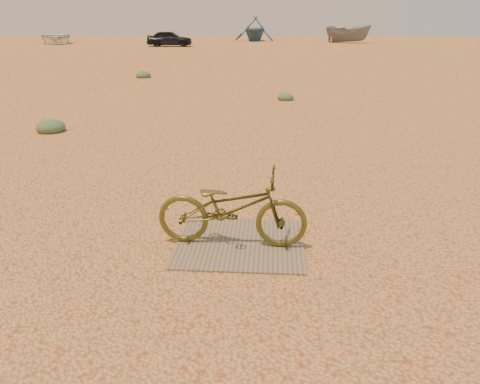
# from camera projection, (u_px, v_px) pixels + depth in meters

# --- Properties ---
(ground) EXTENTS (120.00, 120.00, 0.00)m
(ground) POSITION_uv_depth(u_px,v_px,m) (262.00, 228.00, 5.86)
(ground) COLOR #E7B65D
(ground) RESTS_ON ground
(plywood_board) EXTENTS (1.47, 1.34, 0.02)m
(plywood_board) POSITION_uv_depth(u_px,v_px,m) (240.00, 243.00, 5.45)
(plywood_board) COLOR #806E53
(plywood_board) RESTS_ON ground
(bicycle) EXTENTS (1.72, 0.66, 0.89)m
(bicycle) POSITION_uv_depth(u_px,v_px,m) (232.00, 208.00, 5.26)
(bicycle) COLOR #53511D
(bicycle) RESTS_ON plywood_board
(car) EXTENTS (3.95, 1.76, 1.32)m
(car) POSITION_uv_depth(u_px,v_px,m) (170.00, 39.00, 40.60)
(car) COLOR black
(car) RESTS_ON ground
(boat_near_left) EXTENTS (6.32, 7.17, 1.23)m
(boat_near_left) POSITION_uv_depth(u_px,v_px,m) (55.00, 37.00, 44.77)
(boat_near_left) COLOR silver
(boat_near_left) RESTS_ON ground
(boat_far_left) EXTENTS (4.83, 5.36, 2.48)m
(boat_far_left) POSITION_uv_depth(u_px,v_px,m) (255.00, 29.00, 49.42)
(boat_far_left) COLOR #385D7D
(boat_far_left) RESTS_ON ground
(boat_mid_right) EXTENTS (4.69, 3.01, 1.70)m
(boat_mid_right) POSITION_uv_depth(u_px,v_px,m) (348.00, 34.00, 45.90)
(boat_mid_right) COLOR slate
(boat_mid_right) RESTS_ON ground
(kale_a) EXTENTS (0.65, 0.65, 0.36)m
(kale_a) POSITION_uv_depth(u_px,v_px,m) (51.00, 131.00, 10.76)
(kale_a) COLOR #57744B
(kale_a) RESTS_ON ground
(kale_b) EXTENTS (0.52, 0.52, 0.29)m
(kale_b) POSITION_uv_depth(u_px,v_px,m) (285.00, 100.00, 14.80)
(kale_b) COLOR #57744B
(kale_b) RESTS_ON ground
(kale_c) EXTENTS (0.64, 0.64, 0.35)m
(kale_c) POSITION_uv_depth(u_px,v_px,m) (144.00, 78.00, 20.15)
(kale_c) COLOR #57744B
(kale_c) RESTS_ON ground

